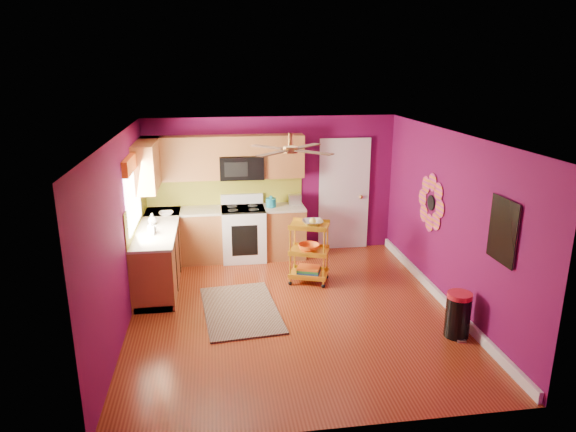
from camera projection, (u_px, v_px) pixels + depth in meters
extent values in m
plane|color=maroon|center=(292.00, 311.00, 7.32)|extent=(5.00, 5.00, 0.00)
cube|color=#630B46|center=(272.00, 186.00, 9.34)|extent=(4.50, 0.04, 2.50)
cube|color=#630B46|center=(335.00, 312.00, 4.59)|extent=(4.50, 0.04, 2.50)
cube|color=#630B46|center=(121.00, 235.00, 6.65)|extent=(0.04, 5.00, 2.50)
cube|color=#630B46|center=(449.00, 220.00, 7.28)|extent=(0.04, 5.00, 2.50)
cube|color=silver|center=(293.00, 135.00, 6.61)|extent=(4.50, 5.00, 0.04)
cube|color=white|center=(440.00, 296.00, 7.61)|extent=(0.05, 4.90, 0.14)
cube|color=brown|center=(159.00, 255.00, 8.20)|extent=(0.60, 2.30, 0.90)
cube|color=brown|center=(227.00, 235.00, 9.16)|extent=(2.80, 0.60, 0.90)
cube|color=beige|center=(157.00, 227.00, 8.07)|extent=(0.63, 2.30, 0.04)
cube|color=beige|center=(226.00, 210.00, 9.03)|extent=(2.80, 0.63, 0.04)
cube|color=black|center=(161.00, 278.00, 8.32)|extent=(0.54, 2.30, 0.10)
cube|color=black|center=(227.00, 256.00, 9.28)|extent=(2.80, 0.54, 0.10)
cube|color=white|center=(244.00, 234.00, 9.17)|extent=(0.76, 0.66, 0.92)
cube|color=black|center=(243.00, 209.00, 9.04)|extent=(0.76, 0.62, 0.03)
cube|color=white|center=(242.00, 199.00, 9.27)|extent=(0.76, 0.06, 0.18)
cube|color=black|center=(245.00, 241.00, 8.87)|extent=(0.45, 0.02, 0.55)
cube|color=brown|center=(180.00, 158.00, 8.80)|extent=(1.32, 0.33, 0.75)
cube|color=brown|center=(283.00, 156.00, 9.04)|extent=(0.72, 0.33, 0.75)
cube|color=brown|center=(241.00, 145.00, 8.88)|extent=(0.76, 0.33, 0.34)
cube|color=brown|center=(147.00, 164.00, 8.27)|extent=(0.33, 1.30, 0.75)
cube|color=black|center=(241.00, 167.00, 8.96)|extent=(0.76, 0.38, 0.40)
cube|color=olive|center=(225.00, 191.00, 9.23)|extent=(2.80, 0.01, 0.51)
cube|color=olive|center=(137.00, 211.00, 7.95)|extent=(0.01, 2.30, 0.51)
cube|color=white|center=(133.00, 193.00, 7.57)|extent=(0.03, 1.20, 1.00)
cube|color=orange|center=(132.00, 162.00, 7.44)|extent=(0.08, 1.35, 0.22)
cube|color=white|center=(344.00, 196.00, 9.56)|extent=(0.85, 0.04, 2.05)
cube|color=white|center=(344.00, 196.00, 9.54)|extent=(0.95, 0.02, 2.15)
sphere|color=#BF8C3F|center=(361.00, 197.00, 9.56)|extent=(0.07, 0.07, 0.07)
cylinder|color=black|center=(431.00, 203.00, 7.81)|extent=(0.01, 0.24, 0.24)
cube|color=#1C8CB9|center=(504.00, 231.00, 5.86)|extent=(0.03, 0.52, 0.72)
cube|color=black|center=(502.00, 231.00, 5.86)|extent=(0.01, 0.56, 0.76)
cylinder|color=#BF8C3F|center=(290.00, 139.00, 6.82)|extent=(0.06, 0.06, 0.16)
cylinder|color=#BF8C3F|center=(290.00, 150.00, 6.86)|extent=(0.20, 0.20, 0.08)
cube|color=#4C2D19|center=(307.00, 146.00, 7.15)|extent=(0.47, 0.47, 0.01)
cube|color=#4C2D19|center=(268.00, 147.00, 7.08)|extent=(0.47, 0.47, 0.01)
cube|color=#4C2D19|center=(273.00, 153.00, 6.57)|extent=(0.47, 0.47, 0.01)
cube|color=#4C2D19|center=(314.00, 152.00, 6.64)|extent=(0.47, 0.47, 0.01)
cube|color=black|center=(241.00, 309.00, 7.33)|extent=(1.18, 1.76, 0.02)
cylinder|color=gold|center=(290.00, 255.00, 8.03)|extent=(0.03, 0.03, 0.92)
cylinder|color=gold|center=(324.00, 258.00, 7.92)|extent=(0.03, 0.03, 0.92)
cylinder|color=gold|center=(295.00, 247.00, 8.38)|extent=(0.03, 0.03, 0.92)
cylinder|color=gold|center=(327.00, 250.00, 8.27)|extent=(0.03, 0.03, 0.92)
sphere|color=black|center=(290.00, 283.00, 8.16)|extent=(0.07, 0.07, 0.07)
sphere|color=black|center=(323.00, 286.00, 8.06)|extent=(0.07, 0.07, 0.07)
sphere|color=black|center=(295.00, 274.00, 8.51)|extent=(0.07, 0.07, 0.07)
sphere|color=black|center=(326.00, 277.00, 8.40)|extent=(0.07, 0.07, 0.07)
cube|color=gold|center=(309.00, 226.00, 8.02)|extent=(0.71, 0.62, 0.03)
cube|color=gold|center=(309.00, 251.00, 8.14)|extent=(0.71, 0.62, 0.03)
cube|color=gold|center=(309.00, 274.00, 8.26)|extent=(0.71, 0.62, 0.03)
imported|color=beige|center=(313.00, 223.00, 8.00)|extent=(0.42, 0.42, 0.08)
sphere|color=yellow|center=(313.00, 221.00, 7.99)|extent=(0.11, 0.11, 0.11)
imported|color=orange|center=(309.00, 247.00, 8.12)|extent=(0.44, 0.44, 0.11)
cube|color=navy|center=(309.00, 272.00, 8.25)|extent=(0.42, 0.37, 0.04)
cube|color=#267233|center=(309.00, 270.00, 8.23)|extent=(0.42, 0.37, 0.04)
cube|color=orange|center=(309.00, 268.00, 8.22)|extent=(0.42, 0.37, 0.03)
cylinder|color=black|center=(458.00, 317.00, 6.57)|extent=(0.35, 0.35, 0.54)
cylinder|color=red|center=(460.00, 295.00, 6.48)|extent=(0.31, 0.31, 0.06)
cube|color=beige|center=(461.00, 341.00, 6.49)|extent=(0.11, 0.07, 0.03)
cylinder|color=#127489|center=(271.00, 203.00, 9.10)|extent=(0.18, 0.18, 0.16)
sphere|color=#127489|center=(271.00, 197.00, 9.07)|extent=(0.06, 0.06, 0.06)
cube|color=beige|center=(295.00, 199.00, 9.27)|extent=(0.22, 0.15, 0.18)
imported|color=#EA3F72|center=(151.00, 228.00, 7.61)|extent=(0.10, 0.10, 0.21)
imported|color=white|center=(152.00, 219.00, 8.10)|extent=(0.14, 0.14, 0.18)
imported|color=white|center=(166.00, 214.00, 8.61)|extent=(0.24, 0.24, 0.06)
imported|color=white|center=(152.00, 229.00, 7.72)|extent=(0.13, 0.13, 0.10)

